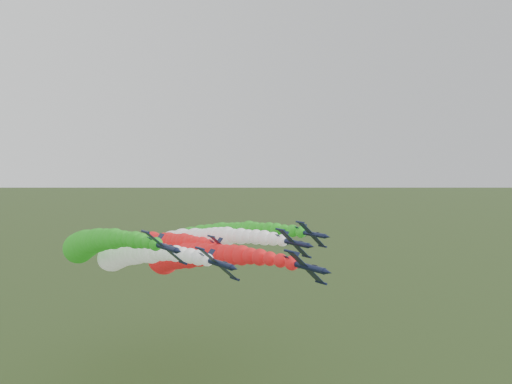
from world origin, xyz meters
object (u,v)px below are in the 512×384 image
jet_inner_left (126,255)px  jet_outer_right (210,235)px  jet_lead (182,257)px  jet_trail (146,245)px  jet_inner_right (188,242)px  jet_outer_left (89,244)px

jet_inner_left → jet_outer_right: 33.38m
jet_lead → jet_trail: bearing=84.3°
jet_inner_right → jet_outer_right: (12.00, 7.23, -0.25)m
jet_inner_right → jet_outer_left: bearing=171.6°
jet_inner_left → jet_outer_left: (-6.72, 7.29, 2.42)m
jet_lead → jet_outer_right: jet_outer_right is taller
jet_lead → jet_outer_left: (-16.37, 19.15, 2.19)m
jet_inner_left → jet_outer_right: jet_outer_right is taller
jet_lead → jet_inner_left: bearing=129.1°
jet_lead → jet_outer_right: 31.45m
jet_lead → jet_inner_left: 15.29m
jet_inner_left → jet_outer_left: size_ratio=0.99×
jet_inner_left → jet_outer_right: bearing=18.5°
jet_inner_right → jet_outer_right: jet_inner_right is taller
jet_inner_left → jet_lead: bearing=-50.9°
jet_lead → jet_inner_right: jet_inner_right is taller
jet_trail → jet_lead: bearing=-95.7°
jet_outer_right → jet_trail: (-19.32, 4.45, -1.70)m
jet_inner_right → jet_outer_right: 14.01m
jet_inner_right → jet_trail: size_ratio=1.01×
jet_inner_right → jet_outer_right: size_ratio=1.00×
jet_inner_right → jet_trail: (-7.32, 11.67, -1.95)m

